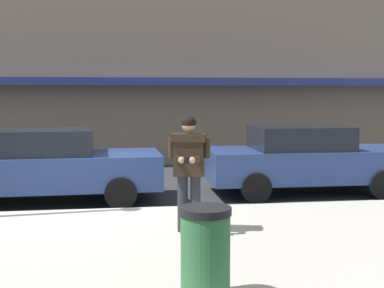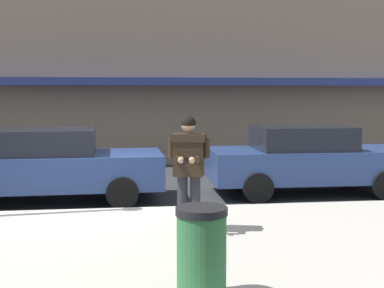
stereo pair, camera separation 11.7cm
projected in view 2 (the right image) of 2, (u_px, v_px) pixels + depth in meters
ground_plane at (85, 214)px, 10.13m from camera, size 80.00×80.00×0.00m
sidewalk at (144, 253)px, 7.44m from camera, size 32.00×5.30×0.14m
curb_paint_line at (138, 211)px, 10.31m from camera, size 28.00×0.12×0.01m
parked_sedan_mid at (51, 165)px, 11.11m from camera, size 4.55×2.02×1.54m
parked_sedan_far at (308, 159)px, 12.02m from camera, size 4.52×1.96×1.54m
man_texting_on_phone at (189, 161)px, 8.19m from camera, size 0.63×0.63×1.81m
trash_bin at (201, 253)px, 5.58m from camera, size 0.55×0.55×0.98m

